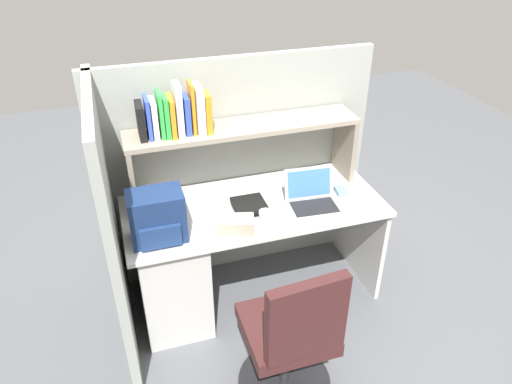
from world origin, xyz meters
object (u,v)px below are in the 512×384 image
object	(u,v)px
laptop	(312,198)
tissue_box	(234,226)
computer_mouse	(340,191)
paper_cup	(265,218)
backpack	(157,217)
office_chair	(291,344)

from	to	relation	value
laptop	tissue_box	world-z (taller)	laptop
laptop	computer_mouse	xyz separation A→B (m)	(0.23, 0.07, -0.03)
laptop	paper_cup	world-z (taller)	laptop
laptop	computer_mouse	world-z (taller)	laptop
laptop	tissue_box	xyz separation A→B (m)	(-0.53, -0.13, -0.00)
backpack	computer_mouse	xyz separation A→B (m)	(1.17, 0.12, -0.12)
computer_mouse	paper_cup	bearing A→B (deg)	-154.77
computer_mouse	paper_cup	world-z (taller)	paper_cup
backpack	computer_mouse	distance (m)	1.19
backpack	office_chair	distance (m)	0.98
tissue_box	office_chair	distance (m)	0.70
tissue_box	paper_cup	bearing A→B (deg)	21.98
paper_cup	office_chair	size ratio (longest dim) A/B	0.10
computer_mouse	office_chair	xyz separation A→B (m)	(-0.63, -0.78, -0.35)
laptop	office_chair	world-z (taller)	laptop
paper_cup	office_chair	bearing A→B (deg)	-94.95
computer_mouse	tissue_box	size ratio (longest dim) A/B	0.47
computer_mouse	office_chair	world-z (taller)	office_chair
tissue_box	computer_mouse	bearing A→B (deg)	30.26
paper_cup	backpack	bearing A→B (deg)	174.35
paper_cup	office_chair	xyz separation A→B (m)	(-0.05, -0.59, -0.38)
backpack	tissue_box	world-z (taller)	backpack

